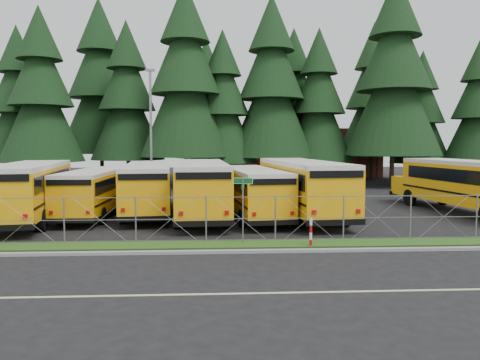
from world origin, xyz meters
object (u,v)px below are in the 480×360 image
bus_0 (31,192)px  bus_2 (148,189)px  bus_3 (201,190)px  light_standard (151,127)px  bus_4 (252,193)px  bus_east (466,187)px  street_sign (243,196)px  bus_1 (96,193)px  striped_bollard (311,232)px  bus_5 (300,189)px

bus_0 → bus_2: bearing=11.2°
bus_0 → bus_3: bus_3 is taller
light_standard → bus_4: bearing=-58.4°
bus_0 → bus_east: 25.12m
bus_east → street_sign: bearing=-159.3°
bus_0 → bus_1: bus_0 is taller
bus_0 → bus_east: size_ratio=0.98×
bus_2 → bus_1: bearing=-175.2°
bus_3 → bus_4: (2.91, -0.21, -0.19)m
bus_2 → bus_4: 6.31m
bus_0 → bus_2: size_ratio=1.05×
bus_0 → striped_bollard: bearing=-35.2°
bus_1 → striped_bollard: bus_1 is taller
striped_bollard → light_standard: light_standard is taller
bus_0 → street_sign: bus_0 is taller
bus_east → light_standard: (-20.18, 11.04, 3.90)m
bus_3 → light_standard: bearing=107.5°
bus_0 → bus_4: size_ratio=1.12×
bus_0 → striped_bollard: (13.94, -7.22, -0.98)m
bus_5 → striped_bollard: size_ratio=10.29×
bus_2 → light_standard: (-1.13, 10.15, 4.01)m
bus_east → striped_bollard: 14.00m
bus_3 → bus_east: 15.87m
bus_1 → bus_2: (2.93, 0.53, 0.15)m
bus_4 → striped_bollard: (1.80, -7.70, -0.80)m
street_sign → bus_east: bearing=28.8°
striped_bollard → light_standard: 22.00m
bus_0 → light_standard: bearing=60.3°
bus_1 → bus_2: bus_2 is taller
bus_3 → bus_1: bearing=169.0°
bus_2 → light_standard: size_ratio=1.13×
bus_4 → bus_east: bearing=-4.0°
bus_1 → bus_5: bus_5 is taller
bus_2 → striped_bollard: 12.24m
striped_bollard → light_standard: bearing=114.9°
bus_2 → bus_east: bus_east is taller
street_sign → striped_bollard: bearing=-15.6°
street_sign → bus_1: bearing=135.3°
light_standard → striped_bollard: bearing=-65.1°
street_sign → light_standard: light_standard is taller
bus_0 → light_standard: size_ratio=1.19×
bus_2 → striped_bollard: size_ratio=9.51×
striped_bollard → bus_1: bearing=141.0°
bus_2 → street_sign: 9.99m
bus_0 → bus_1: size_ratio=1.17×
bus_4 → light_standard: (-7.23, 11.75, 4.10)m
bus_2 → bus_east: (19.05, -0.89, 0.11)m
bus_1 → bus_3: bus_3 is taller
bus_0 → bus_3: (9.23, 0.69, 0.01)m
bus_2 → bus_3: size_ratio=0.94×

